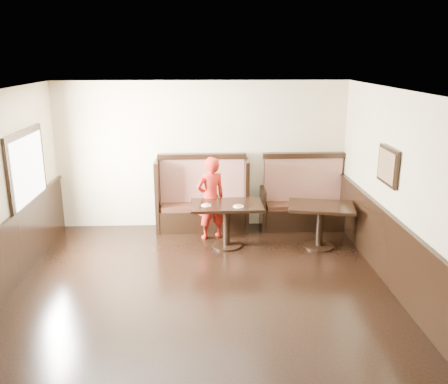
{
  "coord_description": "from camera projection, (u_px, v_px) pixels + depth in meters",
  "views": [
    {
      "loc": [
        0.04,
        -5.39,
        3.26
      ],
      "look_at": [
        0.38,
        2.35,
        1.0
      ],
      "focal_mm": 38.0,
      "sensor_mm": 36.0,
      "label": 1
    }
  ],
  "objects": [
    {
      "name": "table_main",
      "position": [
        227.0,
        214.0,
        8.2
      ],
      "size": [
        1.24,
        0.79,
        0.78
      ],
      "rotation": [
        0.0,
        0.0,
        0.02
      ],
      "color": "black",
      "rests_on": "ground"
    },
    {
      "name": "table_neighbor",
      "position": [
        320.0,
        216.0,
        8.17
      ],
      "size": [
        1.23,
        0.93,
        0.77
      ],
      "rotation": [
        0.0,
        0.0,
        -0.2
      ],
      "color": "black",
      "rests_on": "ground"
    },
    {
      "name": "booth_neighbor",
      "position": [
        303.0,
        203.0,
        9.19
      ],
      "size": [
        1.65,
        0.72,
        1.45
      ],
      "color": "black",
      "rests_on": "ground"
    },
    {
      "name": "room_shell",
      "position": [
        179.0,
        261.0,
        6.15
      ],
      "size": [
        7.0,
        7.0,
        7.0
      ],
      "color": "beige",
      "rests_on": "ground"
    },
    {
      "name": "child",
      "position": [
        211.0,
        198.0,
        8.54
      ],
      "size": [
        0.66,
        0.56,
        1.52
      ],
      "primitive_type": "imported",
      "rotation": [
        0.0,
        0.0,
        3.57
      ],
      "color": "#A31A11",
      "rests_on": "ground"
    },
    {
      "name": "pizza_plate_left",
      "position": [
        206.0,
        205.0,
        8.06
      ],
      "size": [
        0.17,
        0.17,
        0.03
      ],
      "color": "white",
      "rests_on": "table_main"
    },
    {
      "name": "ground",
      "position": [
        203.0,
        318.0,
        6.08
      ],
      "size": [
        7.0,
        7.0,
        0.0
      ],
      "primitive_type": "plane",
      "color": "black",
      "rests_on": "ground"
    },
    {
      "name": "pizza_plate_right",
      "position": [
        238.0,
        206.0,
        8.0
      ],
      "size": [
        0.18,
        0.18,
        0.03
      ],
      "color": "white",
      "rests_on": "table_main"
    },
    {
      "name": "booth_main",
      "position": [
        202.0,
        202.0,
        9.09
      ],
      "size": [
        1.75,
        0.72,
        1.45
      ],
      "color": "black",
      "rests_on": "ground"
    }
  ]
}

